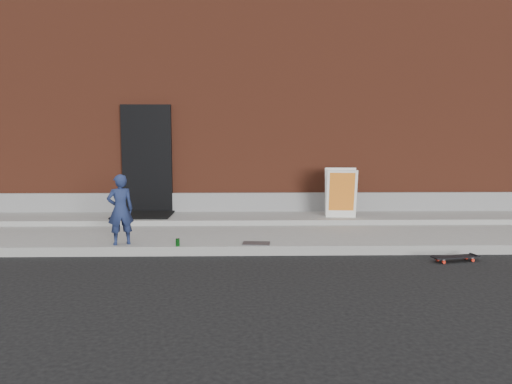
{
  "coord_description": "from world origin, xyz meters",
  "views": [
    {
      "loc": [
        -0.51,
        -7.69,
        1.92
      ],
      "look_at": [
        -0.33,
        0.8,
        0.92
      ],
      "focal_mm": 35.0,
      "sensor_mm": 36.0,
      "label": 1
    }
  ],
  "objects_px": {
    "child": "(120,210)",
    "soda_can": "(178,242)",
    "pizza_sign": "(341,192)",
    "skateboard": "(455,257)"
  },
  "relations": [
    {
      "from": "child",
      "to": "soda_can",
      "type": "height_order",
      "value": "child"
    },
    {
      "from": "skateboard",
      "to": "soda_can",
      "type": "height_order",
      "value": "soda_can"
    },
    {
      "from": "skateboard",
      "to": "soda_can",
      "type": "xyz_separation_m",
      "value": [
        -4.24,
        0.46,
        0.14
      ]
    },
    {
      "from": "soda_can",
      "to": "child",
      "type": "bearing_deg",
      "value": 170.76
    },
    {
      "from": "child",
      "to": "soda_can",
      "type": "distance_m",
      "value": 1.06
    },
    {
      "from": "skateboard",
      "to": "soda_can",
      "type": "bearing_deg",
      "value": 173.78
    },
    {
      "from": "pizza_sign",
      "to": "soda_can",
      "type": "height_order",
      "value": "pizza_sign"
    },
    {
      "from": "child",
      "to": "pizza_sign",
      "type": "xyz_separation_m",
      "value": [
        3.91,
        2.01,
        0.03
      ]
    },
    {
      "from": "pizza_sign",
      "to": "skateboard",
      "type": "bearing_deg",
      "value": -64.53
    },
    {
      "from": "skateboard",
      "to": "soda_can",
      "type": "distance_m",
      "value": 4.26
    }
  ]
}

